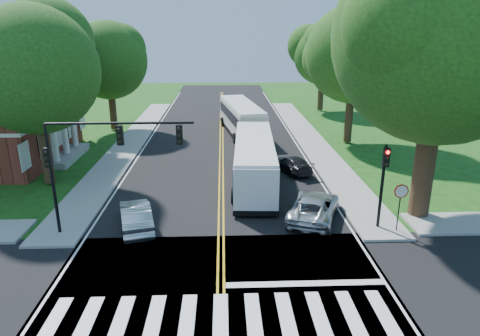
{
  "coord_description": "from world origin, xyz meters",
  "views": [
    {
      "loc": [
        0.18,
        -13.51,
        10.02
      ],
      "look_at": [
        1.11,
        9.7,
        2.4
      ],
      "focal_mm": 32.0,
      "sensor_mm": 36.0,
      "label": 1
    }
  ],
  "objects_px": {
    "signal_nw": "(98,152)",
    "suv": "(314,207)",
    "bus_follow": "(241,118)",
    "bus_lead": "(254,160)",
    "signal_ne": "(384,176)",
    "dark_sedan": "(292,164)",
    "hatchback": "(136,216)"
  },
  "relations": [
    {
      "from": "signal_nw",
      "to": "suv",
      "type": "bearing_deg",
      "value": 7.63
    },
    {
      "from": "dark_sedan",
      "to": "bus_lead",
      "type": "bearing_deg",
      "value": 17.42
    },
    {
      "from": "bus_lead",
      "to": "bus_follow",
      "type": "height_order",
      "value": "bus_follow"
    },
    {
      "from": "hatchback",
      "to": "signal_ne",
      "type": "bearing_deg",
      "value": 162.24
    },
    {
      "from": "bus_lead",
      "to": "hatchback",
      "type": "relative_size",
      "value": 2.75
    },
    {
      "from": "signal_ne",
      "to": "hatchback",
      "type": "relative_size",
      "value": 1.03
    },
    {
      "from": "bus_follow",
      "to": "hatchback",
      "type": "relative_size",
      "value": 2.79
    },
    {
      "from": "dark_sedan",
      "to": "hatchback",
      "type": "bearing_deg",
      "value": 23.07
    },
    {
      "from": "bus_lead",
      "to": "dark_sedan",
      "type": "xyz_separation_m",
      "value": [
        2.93,
        2.25,
        -1.02
      ]
    },
    {
      "from": "signal_nw",
      "to": "bus_follow",
      "type": "bearing_deg",
      "value": 70.03
    },
    {
      "from": "bus_follow",
      "to": "hatchback",
      "type": "bearing_deg",
      "value": 64.44
    },
    {
      "from": "signal_ne",
      "to": "bus_follow",
      "type": "bearing_deg",
      "value": 106.12
    },
    {
      "from": "signal_ne",
      "to": "suv",
      "type": "xyz_separation_m",
      "value": [
        -3.1,
        1.46,
        -2.26
      ]
    },
    {
      "from": "signal_ne",
      "to": "suv",
      "type": "distance_m",
      "value": 4.1
    },
    {
      "from": "signal_ne",
      "to": "suv",
      "type": "bearing_deg",
      "value": 154.88
    },
    {
      "from": "bus_follow",
      "to": "dark_sedan",
      "type": "bearing_deg",
      "value": 96.28
    },
    {
      "from": "bus_follow",
      "to": "suv",
      "type": "height_order",
      "value": "bus_follow"
    },
    {
      "from": "signal_nw",
      "to": "bus_follow",
      "type": "relative_size",
      "value": 0.6
    },
    {
      "from": "bus_follow",
      "to": "suv",
      "type": "xyz_separation_m",
      "value": [
        3.12,
        -20.08,
        -0.9
      ]
    },
    {
      "from": "signal_nw",
      "to": "suv",
      "type": "relative_size",
      "value": 1.42
    },
    {
      "from": "signal_nw",
      "to": "suv",
      "type": "xyz_separation_m",
      "value": [
        10.95,
        1.47,
        -3.67
      ]
    },
    {
      "from": "signal_ne",
      "to": "signal_nw",
      "type": "bearing_deg",
      "value": -179.95
    },
    {
      "from": "hatchback",
      "to": "dark_sedan",
      "type": "height_order",
      "value": "hatchback"
    },
    {
      "from": "signal_nw",
      "to": "bus_follow",
      "type": "xyz_separation_m",
      "value": [
        7.83,
        21.55,
        -2.77
      ]
    },
    {
      "from": "signal_ne",
      "to": "bus_follow",
      "type": "xyz_separation_m",
      "value": [
        -6.22,
        21.54,
        -1.35
      ]
    },
    {
      "from": "suv",
      "to": "dark_sedan",
      "type": "relative_size",
      "value": 1.26
    },
    {
      "from": "signal_ne",
      "to": "dark_sedan",
      "type": "relative_size",
      "value": 1.1
    },
    {
      "from": "bus_lead",
      "to": "bus_follow",
      "type": "distance_m",
      "value": 14.24
    },
    {
      "from": "bus_follow",
      "to": "hatchback",
      "type": "distance_m",
      "value": 21.92
    },
    {
      "from": "hatchback",
      "to": "dark_sedan",
      "type": "bearing_deg",
      "value": -152.03
    },
    {
      "from": "suv",
      "to": "hatchback",
      "type": "bearing_deg",
      "value": 25.94
    },
    {
      "from": "signal_nw",
      "to": "dark_sedan",
      "type": "relative_size",
      "value": 1.79
    }
  ]
}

